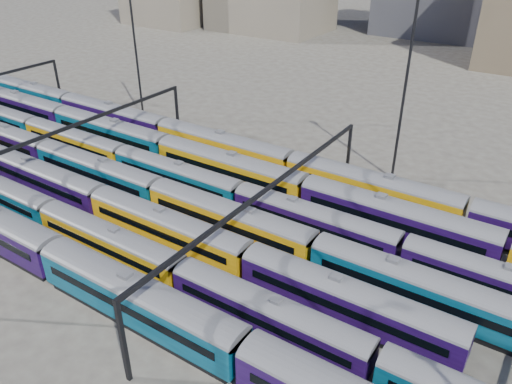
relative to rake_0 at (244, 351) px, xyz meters
The scene contains 12 objects.
ground 23.15m from the rake_0, 139.24° to the left, with size 500.00×500.00×0.00m, color #433F39.
rake_0 is the anchor object (origin of this frame).
rake_1 20.86m from the rake_0, 166.13° to the left, with size 95.24×2.79×4.69m.
rake_2 39.00m from the rake_0, 165.14° to the left, with size 103.52×3.03×5.11m.
rake_3 15.12m from the rake_0, 97.09° to the left, with size 126.11×3.08×5.18m.
rake_4 39.73m from the rake_0, 149.77° to the left, with size 118.24×2.88×4.85m.
rake_5 39.71m from the rake_0, 140.99° to the left, with size 134.08×3.27×5.52m.
rake_6 32.81m from the rake_0, 113.90° to the left, with size 134.02×3.27×5.51m.
gantry_1 40.49m from the rake_0, 158.15° to the left, with size 0.35×40.35×8.03m.
gantry_2 17.18m from the rake_0, 116.26° to the left, with size 0.35×40.35×8.03m.
mast_1 61.15m from the rake_0, 142.03° to the left, with size 1.40×0.50×25.60m.
mast_3 40.62m from the rake_0, 93.52° to the left, with size 1.40×0.50×25.60m.
Camera 1 is at (32.95, -36.93, 31.42)m, focal length 35.00 mm.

